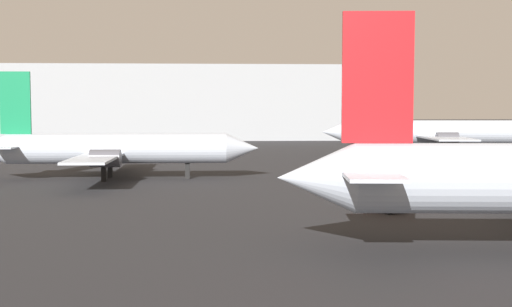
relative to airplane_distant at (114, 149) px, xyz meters
The scene contains 4 objects.
airplane_distant is the anchor object (origin of this frame).
airplane_far_left 43.85m from the airplane_distant, 31.60° to the left, with size 30.31×24.27×8.78m.
baggage_cart 27.56m from the airplane_distant, 44.49° to the right, with size 2.39×2.72×1.30m.
terminal_building 77.04m from the airplane_distant, 91.10° to the left, with size 69.25×26.45×14.34m, color #999EA3.
Camera 1 is at (-1.58, -12.73, 6.58)m, focal length 46.23 mm.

